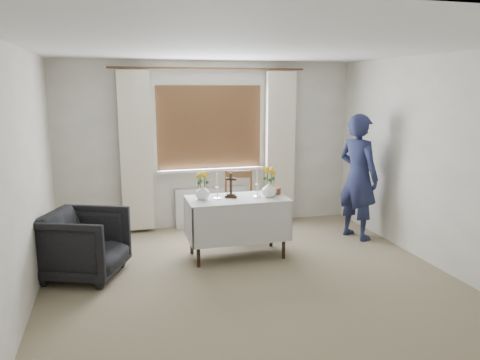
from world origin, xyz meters
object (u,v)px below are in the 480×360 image
person (358,177)px  flower_vase_right (269,189)px  wooden_chair (239,204)px  flower_vase_left (202,192)px  wooden_cross (231,185)px  armchair (84,244)px  altar_table (237,227)px

person → flower_vase_right: 1.47m
wooden_chair → flower_vase_left: (-0.68, -0.77, 0.39)m
wooden_chair → wooden_cross: (-0.32, -0.77, 0.45)m
wooden_cross → flower_vase_right: (0.47, -0.09, -0.06)m
flower_vase_right → person: bearing=13.5°
wooden_chair → flower_vase_right: (0.16, -0.86, 0.40)m
wooden_chair → flower_vase_left: flower_vase_left is taller
flower_vase_left → wooden_chair: bearing=48.8°
armchair → wooden_cross: size_ratio=2.69×
altar_table → person: (1.84, 0.29, 0.50)m
person → altar_table: bearing=78.3°
altar_table → flower_vase_right: bearing=-7.0°
wooden_chair → person: person is taller
flower_vase_right → altar_table: bearing=173.0°
altar_table → wooden_chair: (0.25, 0.81, 0.08)m
flower_vase_right → armchair: bearing=-176.8°
altar_table → flower_vase_right: 0.63m
armchair → flower_vase_left: size_ratio=4.43×
person → flower_vase_right: person is taller
altar_table → wooden_cross: size_ratio=3.99×
armchair → wooden_cross: (1.76, 0.21, 0.54)m
flower_vase_left → flower_vase_right: bearing=-5.6°
altar_table → wooden_cross: wooden_cross is taller
flower_vase_right → flower_vase_left: bearing=174.4°
flower_vase_left → flower_vase_right: size_ratio=0.96×
wooden_chair → flower_vase_right: 0.95m
wooden_cross → flower_vase_left: (-0.36, -0.01, -0.06)m
wooden_chair → flower_vase_right: size_ratio=4.73×
flower_vase_left → flower_vase_right: (0.83, -0.08, 0.00)m
person → wooden_cross: size_ratio=5.66×
wooden_chair → person: (1.59, -0.51, 0.42)m
altar_table → wooden_cross: 0.54m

